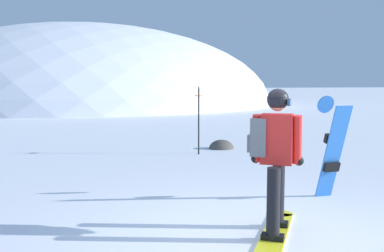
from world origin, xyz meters
name	(u,v)px	position (x,y,z in m)	size (l,w,h in m)	color
ground_plane	(270,242)	(0.00, 0.00, 0.00)	(300.00, 300.00, 0.00)	white
ridge_peak_main	(88,105)	(-0.05, 32.03, 0.00)	(30.20, 27.18, 12.96)	white
snowboarder_main	(274,157)	(0.15, 0.22, 0.92)	(1.18, 1.56, 1.71)	yellow
spare_snowboard	(332,147)	(1.72, 1.33, 0.80)	(0.28, 0.53, 1.59)	blue
piste_marker_near	(199,115)	(1.07, 5.89, 0.99)	(0.20, 0.20, 1.73)	black
rock_dark	(221,149)	(1.95, 6.61, 0.00)	(0.69, 0.59, 0.48)	#4C4742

